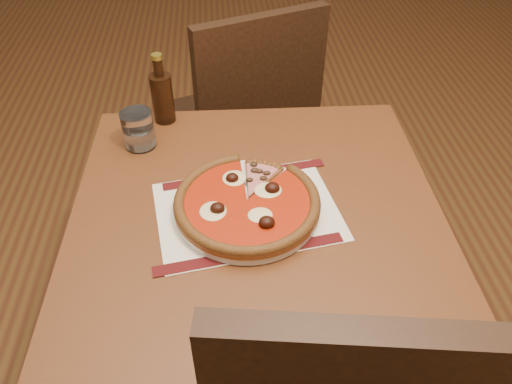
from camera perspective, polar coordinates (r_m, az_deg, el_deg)
The scene contains 8 objects.
table at distance 1.16m, azimuth 0.08°, elevation -5.53°, with size 0.82×0.82×0.75m.
chair_far at distance 1.79m, azimuth -1.01°, elevation 8.90°, with size 0.56×0.56×0.93m.
placemat at distance 1.08m, azimuth -1.00°, elevation -2.20°, with size 0.38×0.27×0.00m, color silver.
plate at distance 1.07m, azimuth -1.01°, elevation -1.81°, with size 0.31×0.31×0.02m, color white.
pizza at distance 1.06m, azimuth -1.02°, elevation -1.04°, with size 0.31×0.31×0.04m.
ham_slice at distance 1.12m, azimuth 1.09°, elevation 1.63°, with size 0.09×0.13×0.02m.
water_glass at distance 1.27m, azimuth -13.31°, elevation 6.97°, with size 0.08×0.08×0.09m, color white.
bottle at distance 1.34m, azimuth -10.67°, elevation 10.77°, with size 0.06×0.06×0.19m.
Camera 1 is at (0.05, -1.40, 1.50)m, focal length 35.00 mm.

